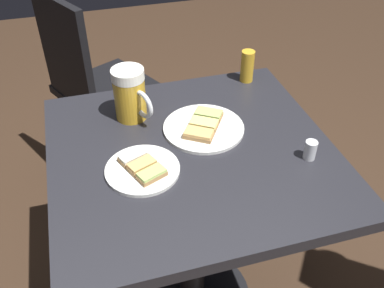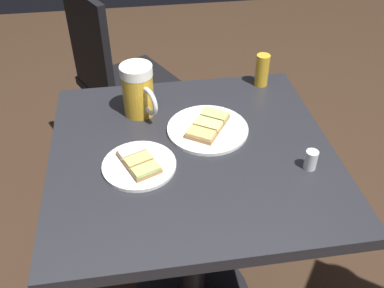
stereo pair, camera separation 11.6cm
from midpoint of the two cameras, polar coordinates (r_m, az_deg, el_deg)
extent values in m
cylinder|color=black|center=(1.44, 2.37, -12.24)|extent=(0.09, 0.09, 0.70)
cube|color=#232328|center=(1.19, 2.80, -1.54)|extent=(0.74, 0.77, 0.04)
cylinder|color=white|center=(1.12, -4.10, -2.97)|extent=(0.19, 0.19, 0.01)
cube|color=#9E7547|center=(1.09, -3.03, -3.84)|extent=(0.06, 0.08, 0.01)
cube|color=#ADC66B|center=(1.08, -3.05, -3.44)|extent=(0.06, 0.08, 0.01)
cube|color=#9E7547|center=(1.11, -4.12, -2.54)|extent=(0.06, 0.08, 0.01)
cube|color=#E5B266|center=(1.11, -4.15, -2.16)|extent=(0.06, 0.08, 0.01)
cube|color=#9E7547|center=(1.14, -5.15, -1.32)|extent=(0.06, 0.08, 0.01)
cube|color=white|center=(1.14, -5.18, -0.93)|extent=(0.06, 0.08, 0.01)
cylinder|color=white|center=(1.25, 4.77, 1.89)|extent=(0.24, 0.24, 0.01)
cube|color=#9E7547|center=(1.28, 5.61, 3.53)|extent=(0.08, 0.09, 0.01)
cube|color=#ADC66B|center=(1.27, 5.64, 3.89)|extent=(0.08, 0.09, 0.01)
cube|color=#9E7547|center=(1.24, 4.80, 2.30)|extent=(0.08, 0.09, 0.01)
cube|color=#EFE07A|center=(1.23, 4.82, 2.67)|extent=(0.08, 0.09, 0.01)
cube|color=#9E7547|center=(1.20, 3.93, 0.99)|extent=(0.08, 0.09, 0.01)
cube|color=#E5B266|center=(1.19, 3.95, 1.37)|extent=(0.08, 0.09, 0.01)
cylinder|color=gold|center=(1.29, -4.60, 6.51)|extent=(0.09, 0.09, 0.13)
cylinder|color=white|center=(1.25, -4.79, 9.62)|extent=(0.10, 0.10, 0.03)
torus|color=silver|center=(1.24, -3.13, 5.62)|extent=(0.08, 0.05, 0.09)
cylinder|color=gold|center=(1.46, 11.60, 9.53)|extent=(0.04, 0.04, 0.11)
cylinder|color=silver|center=(1.16, 18.34, -2.14)|extent=(0.03, 0.03, 0.05)
cylinder|color=black|center=(2.08, 0.09, 1.56)|extent=(0.03, 0.03, 0.45)
cylinder|color=black|center=(2.30, -4.57, 5.48)|extent=(0.03, 0.03, 0.45)
cylinder|color=black|center=(1.96, -7.55, -1.75)|extent=(0.03, 0.03, 0.45)
cylinder|color=black|center=(2.19, -11.70, 2.70)|extent=(0.03, 0.03, 0.45)
cube|color=black|center=(1.99, -6.40, 7.76)|extent=(0.51, 0.51, 0.04)
cube|color=black|center=(1.81, -11.68, 12.53)|extent=(0.32, 0.18, 0.44)
camera|label=1|loc=(0.06, -87.14, 2.30)|focal=40.11mm
camera|label=2|loc=(0.06, 92.86, -2.30)|focal=40.11mm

